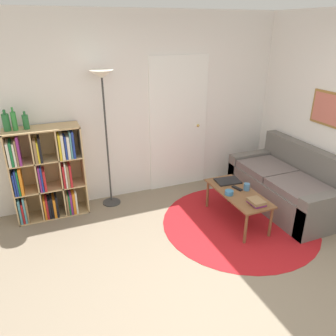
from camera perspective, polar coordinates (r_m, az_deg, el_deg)
The scene contains 16 objects.
ground_plane at distance 3.36m, azimuth 10.62°, elevation -22.44°, with size 14.00×14.00×0.00m, color gray.
wall_back at distance 4.77m, azimuth -4.45°, elevation 10.13°, with size 7.27×0.11×2.60m.
wall_right at distance 4.87m, azimuth 25.74°, elevation 8.31°, with size 0.08×5.50×2.60m.
rug at distance 4.48m, azimuth 12.28°, elevation -9.25°, with size 2.01×2.01×0.01m.
bookshelf at distance 4.57m, azimuth -20.37°, elevation -1.11°, with size 0.91×0.34×1.23m.
floor_lamp at distance 4.36m, azimuth -11.24°, elevation 12.57°, with size 0.30×0.30×1.88m.
couch at distance 4.96m, azimuth 20.21°, elevation -3.08°, with size 0.83×1.66×0.86m.
coffee_table at distance 4.34m, azimuth 12.07°, elevation -4.67°, with size 0.44×1.01×0.42m.
laptop at distance 4.56m, azimuth 10.38°, elevation -2.24°, with size 0.35×0.26×0.02m.
bowl at distance 4.22m, azimuth 10.60°, elevation -4.23°, with size 0.11×0.11×0.05m.
book_stack_on_table at distance 4.07m, azimuth 15.14°, elevation -5.73°, with size 0.17×0.21×0.06m.
cup at distance 4.37m, azimuth 13.55°, elevation -3.21°, with size 0.08×0.08×0.09m.
remote at distance 4.39m, azimuth 11.93°, elevation -3.47°, with size 0.08×0.16×0.02m.
bottle_left at distance 4.36m, azimuth -26.37°, elevation 7.17°, with size 0.08×0.08×0.26m.
bottle_middle at distance 4.34m, azimuth -25.22°, elevation 7.45°, with size 0.06×0.06×0.28m.
bottle_right at distance 4.35m, azimuth -23.54°, elevation 7.41°, with size 0.07×0.07×0.22m.
Camera 1 is at (-1.39, -1.89, 2.40)m, focal length 35.00 mm.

